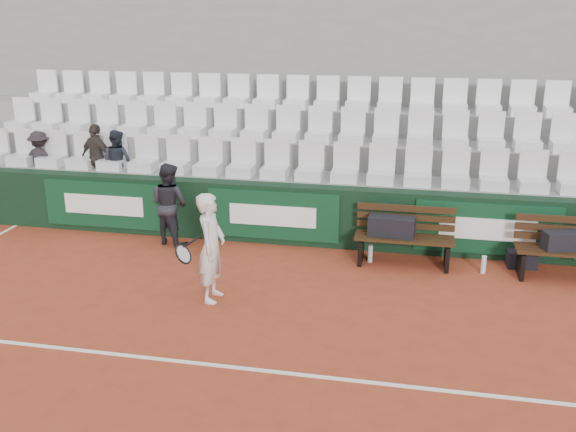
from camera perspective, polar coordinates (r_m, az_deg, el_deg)
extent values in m
plane|color=#9A3B22|center=(7.35, -6.57, -13.06)|extent=(80.00, 80.00, 0.00)
cube|color=white|center=(7.35, -6.57, -13.03)|extent=(18.00, 0.06, 0.01)
cube|color=black|center=(10.68, -0.11, 0.18)|extent=(18.00, 0.30, 1.00)
cube|color=#0C381E|center=(11.57, -16.00, 0.99)|extent=(2.20, 0.04, 0.82)
cube|color=#0C381E|center=(10.56, -1.36, 0.07)|extent=(2.20, 0.04, 0.82)
cube|color=#0C381E|center=(10.38, 17.28, -1.09)|extent=(2.20, 0.04, 0.82)
cube|color=gray|center=(11.27, 0.53, 1.14)|extent=(18.00, 0.95, 1.00)
cube|color=gray|center=(12.10, 1.40, 3.45)|extent=(18.00, 0.95, 1.45)
cube|color=gray|center=(12.96, 2.15, 5.45)|extent=(18.00, 0.95, 1.90)
cube|color=gray|center=(13.36, 2.66, 11.27)|extent=(18.00, 0.30, 4.40)
cube|color=silver|center=(10.89, 0.37, 4.98)|extent=(11.90, 0.44, 0.63)
cube|color=white|center=(11.71, 1.28, 8.16)|extent=(11.90, 0.44, 0.63)
cube|color=white|center=(12.57, 2.09, 10.91)|extent=(11.90, 0.44, 0.63)
cube|color=#35210F|center=(10.01, 10.23, -3.05)|extent=(1.50, 0.56, 0.45)
cube|color=#371F10|center=(10.18, 23.60, -3.96)|extent=(1.50, 0.56, 0.45)
cube|color=black|center=(9.90, 9.19, -0.91)|extent=(0.72, 0.35, 0.30)
cube|color=black|center=(10.06, 23.28, -2.01)|extent=(0.61, 0.41, 0.26)
cube|color=black|center=(10.41, 20.05, -3.62)|extent=(0.45, 0.29, 0.26)
cylinder|color=#AFBEC6|center=(10.06, 7.31, -3.32)|extent=(0.08, 0.08, 0.28)
cylinder|color=silver|center=(10.00, 16.99, -4.15)|extent=(0.08, 0.08, 0.27)
imported|color=silver|center=(8.58, -6.83, -2.79)|extent=(0.37, 0.55, 1.49)
torus|color=black|center=(8.75, -9.29, -3.36)|extent=(0.19, 0.30, 0.26)
cylinder|color=black|center=(8.64, -8.53, -2.27)|extent=(0.26, 0.03, 0.20)
imported|color=black|center=(10.77, -10.51, 1.06)|extent=(0.81, 0.72, 1.38)
imported|color=black|center=(12.68, -21.36, 6.65)|extent=(0.71, 0.43, 1.08)
imported|color=#312C27|center=(12.08, -16.78, 7.04)|extent=(0.79, 0.53, 1.25)
imported|color=#1F232E|center=(11.91, -15.10, 6.80)|extent=(0.65, 0.56, 1.16)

